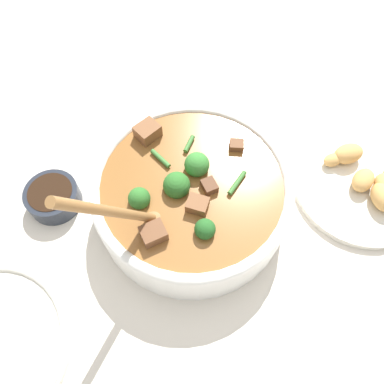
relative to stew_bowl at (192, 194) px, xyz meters
The scene contains 4 objects.
ground_plane 0.05m from the stew_bowl, 153.57° to the right, with size 4.00×4.00×0.00m, color silver.
stew_bowl is the anchor object (origin of this frame).
condiment_bowl 0.22m from the stew_bowl, ahead, with size 0.08×0.08×0.04m.
food_plate 0.29m from the stew_bowl, behind, with size 0.22×0.22×0.04m.
Camera 1 is at (0.02, 0.27, 0.54)m, focal length 35.00 mm.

